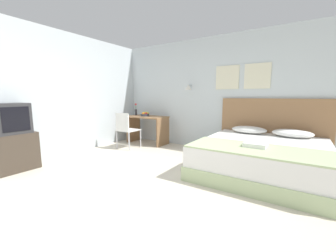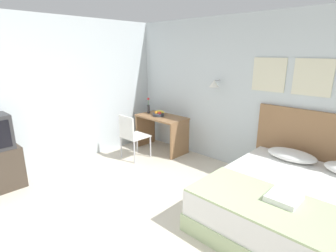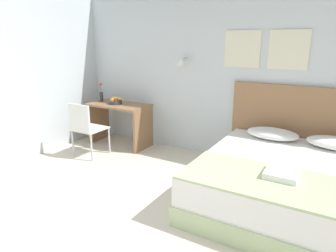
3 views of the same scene
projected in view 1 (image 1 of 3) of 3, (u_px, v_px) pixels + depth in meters
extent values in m
plane|color=beige|center=(127.00, 196.00, 2.68)|extent=(24.00, 24.00, 0.00)
cube|color=silver|center=(213.00, 94.00, 4.91)|extent=(5.84, 0.06, 2.65)
cube|color=beige|center=(227.00, 77.00, 4.63)|extent=(0.52, 0.02, 0.52)
cube|color=beige|center=(257.00, 76.00, 4.29)|extent=(0.52, 0.02, 0.52)
cylinder|color=#B2B2B7|center=(190.00, 85.00, 5.08)|extent=(0.02, 0.16, 0.02)
cone|color=white|center=(188.00, 87.00, 5.01)|extent=(0.17, 0.17, 0.12)
cube|color=silver|center=(23.00, 94.00, 3.81)|extent=(0.06, 5.89, 2.65)
cube|color=#B2C693|center=(261.00, 167.00, 3.45)|extent=(1.95, 2.03, 0.22)
cube|color=white|center=(262.00, 151.00, 3.42)|extent=(1.92, 1.98, 0.31)
cube|color=#8E6642|center=(271.00, 129.00, 4.25)|extent=(2.07, 0.06, 1.24)
ellipsoid|color=white|center=(249.00, 130.00, 4.22)|extent=(0.69, 0.40, 0.14)
ellipsoid|color=white|center=(292.00, 133.00, 3.81)|extent=(0.69, 0.40, 0.14)
cube|color=#B2C693|center=(256.00, 149.00, 2.90)|extent=(1.90, 0.81, 0.02)
cube|color=white|center=(256.00, 144.00, 3.04)|extent=(0.31, 0.34, 0.06)
cube|color=#8E6642|center=(147.00, 117.00, 5.57)|extent=(1.07, 0.58, 0.03)
cube|color=#8E6642|center=(133.00, 129.00, 5.90)|extent=(0.04, 0.54, 0.71)
cube|color=#8E6642|center=(163.00, 132.00, 5.34)|extent=(0.04, 0.54, 0.71)
cube|color=white|center=(129.00, 130.00, 5.11)|extent=(0.45, 0.45, 0.02)
cube|color=white|center=(122.00, 122.00, 4.90)|extent=(0.41, 0.03, 0.43)
cylinder|color=#B7B7BC|center=(129.00, 137.00, 5.42)|extent=(0.03, 0.03, 0.44)
cylinder|color=#B7B7BC|center=(141.00, 139.00, 5.20)|extent=(0.03, 0.03, 0.44)
cylinder|color=#B7B7BC|center=(117.00, 140.00, 5.08)|extent=(0.03, 0.03, 0.44)
cylinder|color=#B7B7BC|center=(129.00, 142.00, 4.86)|extent=(0.03, 0.03, 0.44)
cylinder|color=#333842|center=(145.00, 115.00, 5.57)|extent=(0.24, 0.24, 0.05)
sphere|color=red|center=(146.00, 114.00, 5.53)|extent=(0.07, 0.07, 0.07)
ellipsoid|color=yellow|center=(146.00, 113.00, 5.61)|extent=(0.21, 0.15, 0.07)
sphere|color=orange|center=(143.00, 114.00, 5.56)|extent=(0.07, 0.07, 0.07)
cylinder|color=#333338|center=(136.00, 112.00, 5.81)|extent=(0.06, 0.06, 0.17)
cylinder|color=#3D7538|center=(136.00, 107.00, 5.79)|extent=(0.01, 0.01, 0.14)
sphere|color=#DB3838|center=(136.00, 104.00, 5.78)|extent=(0.06, 0.06, 0.06)
cube|color=#3D3328|center=(15.00, 152.00, 3.55)|extent=(0.42, 0.65, 0.65)
cube|color=#2D2D30|center=(11.00, 118.00, 3.47)|extent=(0.40, 0.50, 0.52)
cube|color=black|center=(16.00, 119.00, 3.36)|extent=(0.01, 0.40, 0.40)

